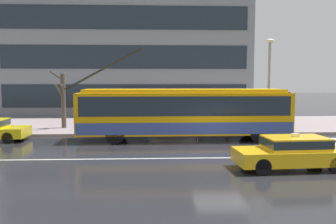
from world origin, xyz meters
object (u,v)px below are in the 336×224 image
at_px(taxi_oncoming_near, 292,151).
at_px(pedestrian_at_shelter, 227,106).
at_px(bus_shelter, 173,99).
at_px(street_tree_bare, 63,99).
at_px(trolleybus, 184,112).
at_px(pedestrian_approaching_curb, 198,107).
at_px(street_lamp, 269,76).

distance_m(taxi_oncoming_near, pedestrian_at_shelter, 10.13).
bearing_deg(taxi_oncoming_near, pedestrian_at_shelter, 92.21).
distance_m(bus_shelter, street_tree_bare, 7.63).
relative_size(trolleybus, pedestrian_at_shelter, 6.17).
bearing_deg(trolleybus, street_tree_bare, 150.79).
relative_size(bus_shelter, pedestrian_at_shelter, 1.70).
relative_size(trolleybus, taxi_oncoming_near, 2.91).
distance_m(pedestrian_at_shelter, pedestrian_approaching_curb, 1.95).
xyz_separation_m(taxi_oncoming_near, street_tree_bare, (-11.62, 11.35, 1.48)).
distance_m(taxi_oncoming_near, street_lamp, 9.66).
relative_size(bus_shelter, pedestrian_approaching_curb, 1.83).
bearing_deg(pedestrian_approaching_curb, bus_shelter, 164.84).
xyz_separation_m(taxi_oncoming_near, pedestrian_approaching_curb, (-2.31, 10.41, 0.94)).
bearing_deg(taxi_oncoming_near, trolleybus, 117.67).
bearing_deg(street_tree_bare, bus_shelter, -3.59).
bearing_deg(pedestrian_approaching_curb, taxi_oncoming_near, -77.50).
height_order(trolleybus, pedestrian_at_shelter, trolleybus).
relative_size(pedestrian_approaching_curb, street_tree_bare, 0.48).
height_order(taxi_oncoming_near, bus_shelter, bus_shelter).
xyz_separation_m(bus_shelter, pedestrian_approaching_curb, (1.70, -0.46, -0.49)).
xyz_separation_m(pedestrian_at_shelter, street_lamp, (2.43, -1.12, 1.95)).
relative_size(pedestrian_at_shelter, street_lamp, 0.35).
xyz_separation_m(pedestrian_approaching_curb, street_tree_bare, (-9.32, 0.94, 0.54)).
bearing_deg(pedestrian_at_shelter, pedestrian_approaching_curb, 169.93).
xyz_separation_m(trolleybus, bus_shelter, (-0.41, 4.01, 0.51)).
bearing_deg(street_tree_bare, street_lamp, -9.95).
distance_m(trolleybus, taxi_oncoming_near, 7.80).
relative_size(taxi_oncoming_near, street_lamp, 0.74).
height_order(pedestrian_at_shelter, street_lamp, street_lamp).
distance_m(pedestrian_at_shelter, street_lamp, 3.31).
bearing_deg(trolleybus, bus_shelter, 95.80).
bearing_deg(street_lamp, trolleybus, -159.64).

